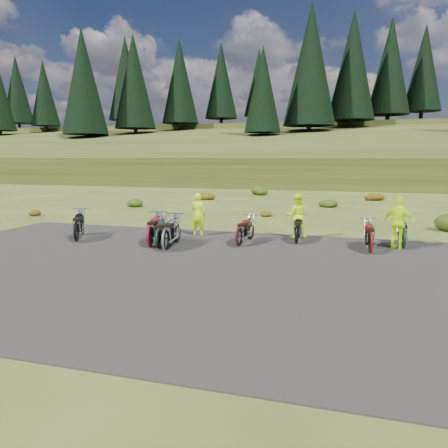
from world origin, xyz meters
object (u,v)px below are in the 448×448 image
(motorcycle_3, at_px, (166,252))
(motorcycle_7, at_px, (403,250))
(person_middle, at_px, (198,215))
(motorcycle_0, at_px, (77,242))

(motorcycle_3, bearing_deg, motorcycle_7, -78.51)
(person_middle, bearing_deg, motorcycle_7, 173.05)
(motorcycle_3, relative_size, person_middle, 1.30)
(motorcycle_0, relative_size, motorcycle_7, 1.10)
(motorcycle_0, xyz_separation_m, motorcycle_7, (11.26, 2.05, 0.00))
(motorcycle_0, relative_size, person_middle, 1.28)
(motorcycle_7, xyz_separation_m, person_middle, (-7.49, 0.49, 0.83))
(motorcycle_0, bearing_deg, motorcycle_7, -105.94)
(motorcycle_3, bearing_deg, person_middle, -7.66)
(motorcycle_3, bearing_deg, motorcycle_0, 73.96)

